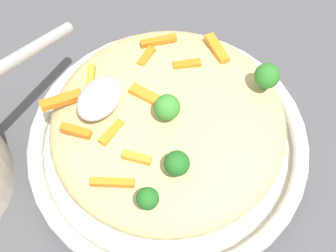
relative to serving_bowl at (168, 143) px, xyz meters
The scene contains 19 objects.
ground_plane 0.02m from the serving_bowl, ahead, with size 2.40×2.40×0.00m, color #4C4C51.
serving_bowl is the anchor object (origin of this frame).
pasta_mound 0.04m from the serving_bowl, ahead, with size 0.25×0.25×0.07m, color #D1BA7A.
carrot_piece_0 0.12m from the serving_bowl, 133.43° to the left, with size 0.03×0.01×0.01m, color orange.
carrot_piece_1 0.12m from the serving_bowl, 33.70° to the left, with size 0.04×0.01×0.01m, color orange.
carrot_piece_2 0.10m from the serving_bowl, behind, with size 0.03×0.01×0.01m, color orange.
carrot_piece_3 0.10m from the serving_bowl, 144.34° to the left, with size 0.03×0.01×0.01m, color orange.
carrot_piece_4 0.08m from the serving_bowl, 91.54° to the left, with size 0.04×0.01×0.01m, color orange.
carrot_piece_5 0.11m from the serving_bowl, 94.34° to the left, with size 0.04×0.01×0.01m, color orange.
carrot_piece_6 0.10m from the serving_bowl, 46.42° to the left, with size 0.03×0.01×0.01m, color orange.
carrot_piece_7 0.13m from the serving_bowl, 112.04° to the left, with size 0.04×0.01×0.01m, color orange.
carrot_piece_8 0.12m from the serving_bowl, behind, with size 0.04×0.01×0.01m, color orange.
carrot_piece_9 0.10m from the serving_bowl, ahead, with size 0.03×0.01×0.01m, color orange.
carrot_piece_10 0.12m from the serving_bowl, ahead, with size 0.04×0.01×0.01m, color orange.
broccoli_floret_0 0.10m from the serving_bowl, 156.51° to the right, with size 0.03×0.03×0.03m.
broccoli_floret_1 0.13m from the serving_bowl, 162.93° to the right, with size 0.02×0.02×0.02m.
broccoli_floret_2 0.14m from the serving_bowl, 47.01° to the right, with size 0.03×0.03×0.03m.
broccoli_floret_3 0.11m from the serving_bowl, 146.40° to the right, with size 0.02×0.02×0.03m.
serving_spoon 0.14m from the serving_bowl, 109.12° to the left, with size 0.15×0.11×0.09m.
Camera 1 is at (-0.22, -0.11, 0.48)m, focal length 48.47 mm.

